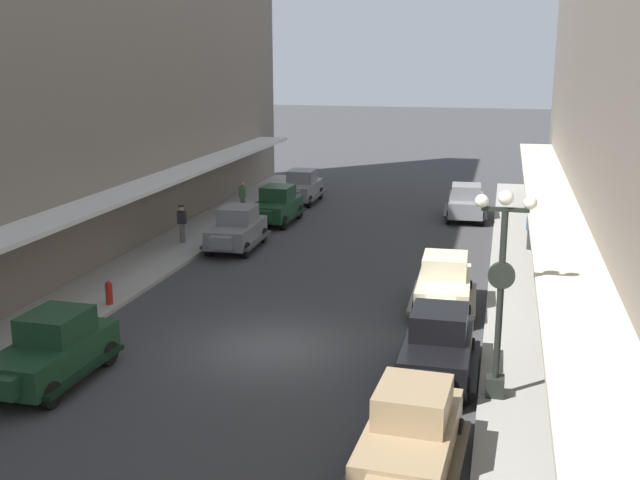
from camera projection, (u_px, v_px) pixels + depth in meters
ground_plane at (272, 347)px, 22.49m from camera, size 200.00×200.00×0.00m
sidewalk_left at (44, 324)px, 24.17m from camera, size 3.00×60.00×0.15m
sidewalk_right at (537, 369)px, 20.77m from camera, size 3.00×60.00×0.15m
parked_car_0 at (438, 344)px, 20.17m from camera, size 2.16×4.27×1.84m
parked_car_1 at (466, 201)px, 39.37m from camera, size 2.30×4.32×1.84m
parked_car_2 at (301, 186)px, 43.78m from camera, size 2.18×4.28×1.84m
parked_car_3 at (277, 204)px, 38.59m from camera, size 2.21×4.28×1.84m
parked_car_4 at (53, 347)px, 19.95m from camera, size 2.23×4.29×1.84m
parked_car_5 at (444, 283)px, 25.51m from camera, size 2.25×4.30×1.84m
parked_car_6 at (411, 432)px, 15.54m from camera, size 2.30×4.32×1.84m
parked_car_7 at (237, 228)px, 33.46m from camera, size 2.26×4.30×1.84m
lamp_post_with_clock at (501, 286)px, 18.32m from camera, size 1.42×0.44×5.16m
fire_hydrant at (109, 292)px, 25.76m from camera, size 0.24×0.24×0.82m
pedestrian_0 at (544, 284)px, 25.21m from camera, size 0.36×0.28×1.67m
pedestrian_1 at (182, 223)px, 34.00m from camera, size 0.36×0.28×1.67m
pedestrian_2 at (242, 197)px, 40.17m from camera, size 0.36×0.24×1.64m
pedestrian_3 at (530, 230)px, 32.78m from camera, size 0.36×0.28×1.67m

